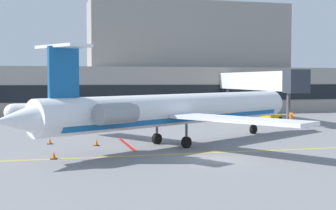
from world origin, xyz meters
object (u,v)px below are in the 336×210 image
Objects in this scene: regional_jet at (178,110)px; marshaller at (291,119)px; belt_loader at (106,119)px; pushback_tractor at (59,120)px; fuel_tank at (37,112)px; baggage_tug at (270,116)px.

regional_jet is 19.22m from marshaller.
marshaller is at bearing -17.72° from belt_loader.
pushback_tractor reaches higher than marshaller.
fuel_tank is 4.19× the size of marshaller.
marshaller is at bearing -12.85° from pushback_tractor.
pushback_tractor is (-9.33, 16.16, -1.98)m from regional_jet.
belt_loader is at bearing -179.29° from baggage_tug.
regional_jet is at bearing -62.48° from fuel_tank.
baggage_tug is at bearing 1.98° from pushback_tractor.
marshaller is (20.15, -6.44, 0.10)m from belt_loader.
baggage_tug is 6.74m from marshaller.
fuel_tank is at bearing 110.90° from pushback_tractor.
belt_loader is 9.76m from fuel_tank.
regional_jet is at bearing -76.35° from belt_loader.
regional_jet is 25.65m from fuel_tank.
pushback_tractor reaches higher than baggage_tug.
baggage_tug reaches higher than marshaller.
belt_loader is (-4.08, 16.81, -2.09)m from regional_jet.
regional_jet is at bearing -147.17° from marshaller.
baggage_tug is at bearing 45.40° from regional_jet.
belt_loader is 1.95× the size of marshaller.
fuel_tank is (-28.66, 5.64, 0.56)m from baggage_tug.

